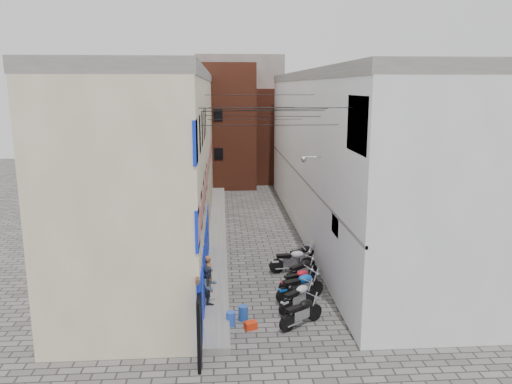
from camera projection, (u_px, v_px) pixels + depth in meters
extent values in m
plane|color=#514E4C|center=(282.00, 354.00, 15.57)|extent=(90.00, 90.00, 0.00)
cube|color=slate|center=(218.00, 232.00, 28.09)|extent=(0.90, 26.00, 0.25)
cube|color=#C7B496|center=(162.00, 160.00, 27.03)|extent=(5.00, 26.00, 8.50)
cube|color=#C5746F|center=(208.00, 164.00, 27.26)|extent=(0.10, 26.00, 0.80)
cube|color=#0D29CF|center=(204.00, 262.00, 19.91)|extent=(0.12, 10.20, 2.40)
cube|color=#0D29CF|center=(202.00, 163.00, 19.08)|extent=(0.10, 10.20, 4.00)
cube|color=slate|center=(159.00, 75.00, 26.10)|extent=(5.10, 26.00, 0.50)
cube|color=black|center=(199.00, 330.00, 14.78)|extent=(0.10, 1.20, 2.20)
cube|color=silver|center=(344.00, 159.00, 27.72)|extent=(5.00, 26.00, 8.50)
cube|color=#0D29CF|center=(358.00, 124.00, 15.76)|extent=(0.10, 2.40, 1.80)
cube|color=white|center=(337.00, 225.00, 19.03)|extent=(0.08, 1.00, 0.70)
cylinder|color=#B2B2B7|center=(313.00, 157.00, 21.47)|extent=(0.80, 0.06, 0.06)
sphere|color=#B2B2B7|center=(304.00, 159.00, 21.47)|extent=(0.28, 0.28, 0.28)
cube|color=slate|center=(347.00, 76.00, 26.79)|extent=(5.10, 26.00, 0.50)
cube|color=slate|center=(300.00, 174.00, 27.73)|extent=(0.10, 26.00, 0.12)
cube|color=brown|center=(218.00, 125.00, 41.72)|extent=(6.00, 6.00, 10.00)
cube|color=brown|center=(275.00, 135.00, 44.23)|extent=(5.00, 6.00, 8.00)
cube|color=slate|center=(239.00, 115.00, 47.61)|extent=(8.00, 5.00, 11.00)
cube|color=black|center=(244.00, 175.00, 39.92)|extent=(2.00, 0.30, 2.40)
cylinder|color=black|center=(277.00, 108.00, 15.97)|extent=(5.20, 0.02, 0.02)
cylinder|color=black|center=(270.00, 125.00, 18.07)|extent=(5.20, 0.02, 0.02)
cylinder|color=black|center=(265.00, 111.00, 20.42)|extent=(5.20, 0.02, 0.02)
cylinder|color=black|center=(260.00, 95.00, 22.74)|extent=(5.20, 0.02, 0.02)
cylinder|color=black|center=(255.00, 119.00, 25.94)|extent=(5.20, 0.02, 0.02)
cylinder|color=black|center=(252.00, 107.00, 28.76)|extent=(5.20, 0.02, 0.02)
cylinder|color=black|center=(268.00, 110.00, 18.94)|extent=(5.65, 2.07, 0.02)
cylinder|color=black|center=(262.00, 116.00, 21.95)|extent=(5.80, 1.58, 0.02)
imported|color=#975F37|center=(209.00, 273.00, 19.57)|extent=(0.45, 0.59, 1.47)
imported|color=#323D4C|center=(209.00, 287.00, 18.18)|extent=(0.94, 0.95, 1.54)
cylinder|color=blue|center=(231.00, 319.00, 17.35)|extent=(0.33, 0.33, 0.50)
cylinder|color=#214AA7|center=(243.00, 313.00, 17.75)|extent=(0.40, 0.40, 0.54)
cube|color=red|center=(251.00, 325.00, 17.14)|extent=(0.49, 0.43, 0.26)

